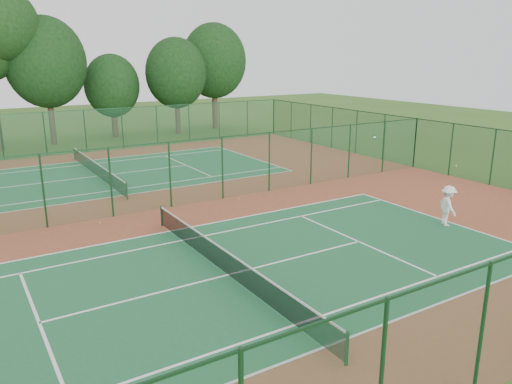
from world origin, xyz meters
The scene contains 15 objects.
ground centered at (0.00, 0.00, 0.00)m, with size 120.00×120.00×0.00m, color #345B1C.
red_pad centered at (0.00, 0.00, 0.01)m, with size 40.00×36.00×0.01m, color brown.
court_near centered at (0.00, -9.00, 0.01)m, with size 23.77×10.97×0.01m, color #1E6036.
court_far centered at (0.00, 9.00, 0.01)m, with size 23.77×10.97×0.01m, color #20653B.
fence_north centered at (0.00, 18.00, 1.76)m, with size 40.00×0.09×3.50m.
fence_south centered at (0.00, -18.00, 1.76)m, with size 40.00×0.09×3.50m.
fence_east centered at (20.00, 0.00, 1.76)m, with size 0.09×36.00×3.50m.
fence_divider centered at (0.00, 0.00, 1.76)m, with size 40.00×0.09×3.50m.
tennis_net_near centered at (0.00, -9.00, 0.54)m, with size 0.10×12.90×0.97m.
tennis_net_far centered at (0.00, 9.00, 0.54)m, with size 0.10×12.90×0.97m.
player_near centered at (11.38, -9.55, 0.97)m, with size 1.23×0.71×1.90m, color white.
stray_ball_a centered at (0.91, -0.72, 0.05)m, with size 0.07×0.07×0.07m, color #D1DC33.
stray_ball_b centered at (5.27, -0.60, 0.04)m, with size 0.06×0.06×0.06m, color gold.
stray_ball_c centered at (-2.37, -0.67, 0.04)m, with size 0.07×0.07×0.07m, color yellow.
evergreen_row centered at (0.50, 24.25, 0.00)m, with size 39.00×5.00×12.00m, color black, non-canonical shape.
Camera 1 is at (-7.88, -23.72, 7.74)m, focal length 35.00 mm.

